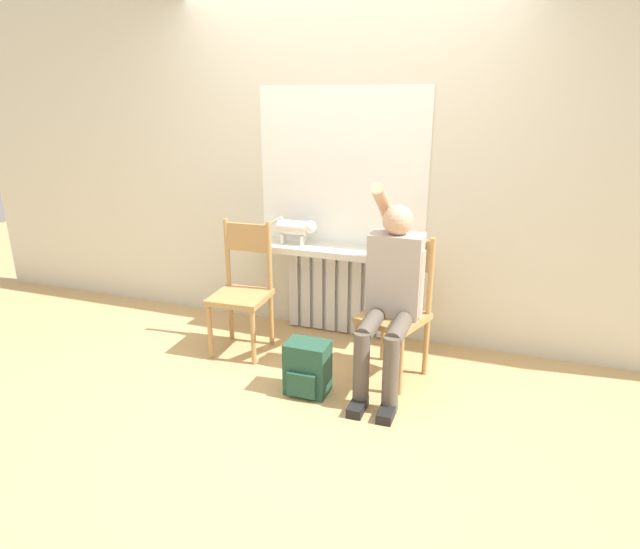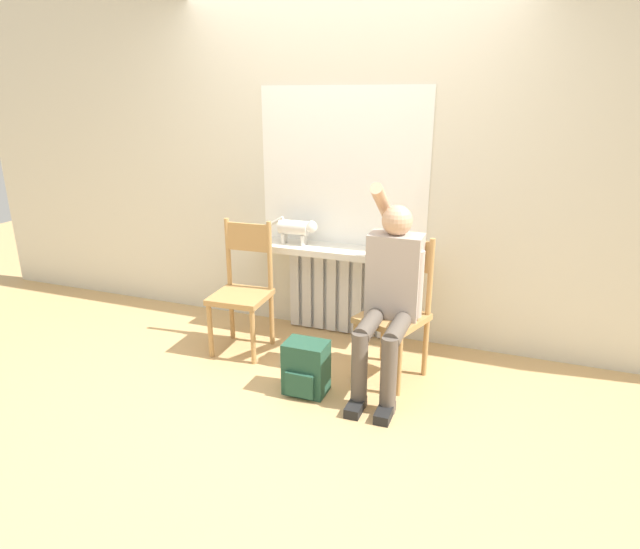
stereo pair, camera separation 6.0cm
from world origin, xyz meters
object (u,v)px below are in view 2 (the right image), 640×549
at_px(person, 390,290).
at_px(chair_right, 396,309).
at_px(backpack, 306,368).
at_px(chair_left, 243,288).
at_px(cat, 297,228).

bearing_deg(person, chair_right, 83.38).
relative_size(chair_right, backpack, 2.78).
xyz_separation_m(person, backpack, (-0.46, -0.30, -0.48)).
bearing_deg(person, backpack, -146.29).
bearing_deg(backpack, chair_left, 147.24).
height_order(chair_right, backpack, chair_right).
relative_size(chair_left, cat, 2.25).
xyz_separation_m(cat, backpack, (0.42, -0.86, -0.69)).
bearing_deg(chair_right, person, -77.86).
bearing_deg(backpack, chair_right, 42.49).
distance_m(chair_left, person, 1.15).
height_order(person, backpack, person).
bearing_deg(cat, chair_right, -25.77).
relative_size(person, backpack, 3.81).
bearing_deg(person, cat, 147.55).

